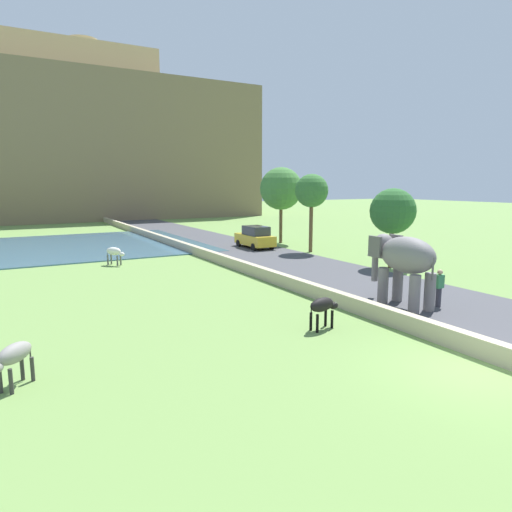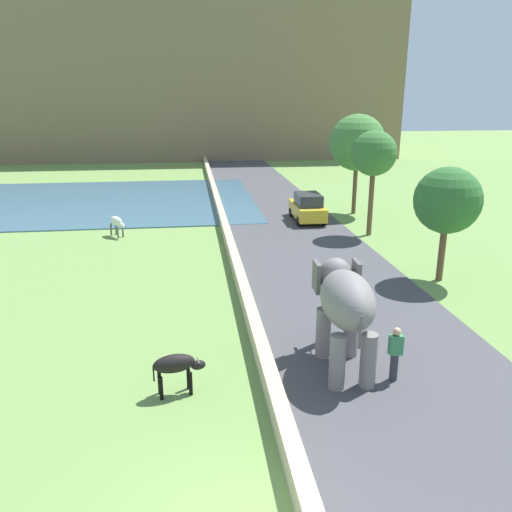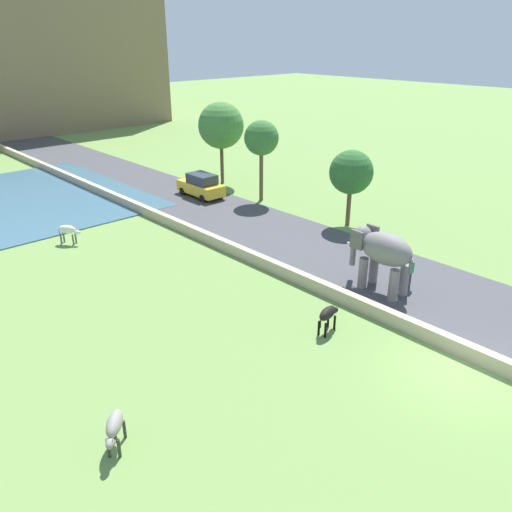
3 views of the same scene
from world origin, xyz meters
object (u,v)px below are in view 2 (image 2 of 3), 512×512
car_yellow (308,207)px  cow_black (176,365)px  cow_white (117,222)px  elephant (345,303)px  person_beside_elephant (395,353)px

car_yellow → cow_black: size_ratio=2.83×
cow_black → cow_white: same height
elephant → cow_black: bearing=-171.1°
person_beside_elephant → car_yellow: car_yellow is taller
person_beside_elephant → car_yellow: bearing=84.2°
car_yellow → elephant: bearing=-99.8°
person_beside_elephant → elephant: bearing=143.2°
car_yellow → cow_white: size_ratio=3.06×
cow_white → person_beside_elephant: bearing=-60.5°
person_beside_elephant → cow_white: bearing=119.5°
elephant → cow_white: (-8.32, 15.91, -1.20)m
person_beside_elephant → cow_white: 19.32m
elephant → person_beside_elephant: size_ratio=2.14×
elephant → car_yellow: 18.43m
car_yellow → cow_black: (-7.84, -18.86, -0.06)m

